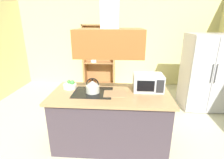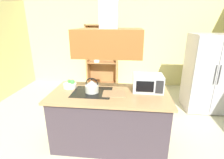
{
  "view_description": "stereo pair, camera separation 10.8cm",
  "coord_description": "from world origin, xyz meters",
  "px_view_note": "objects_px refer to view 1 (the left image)",
  "views": [
    {
      "loc": [
        0.22,
        -2.37,
        1.94
      ],
      "look_at": [
        0.03,
        0.38,
        1.0
      ],
      "focal_mm": 27.3,
      "sensor_mm": 36.0,
      "label": 1
    },
    {
      "loc": [
        0.33,
        -2.36,
        1.94
      ],
      "look_at": [
        0.03,
        0.38,
        1.0
      ],
      "focal_mm": 27.3,
      "sensor_mm": 36.0,
      "label": 2
    }
  ],
  "objects_px": {
    "kettle": "(93,87)",
    "cutting_board": "(115,94)",
    "microwave": "(148,82)",
    "fruit_bowl": "(70,85)",
    "refrigerator": "(205,72)",
    "dish_cabinet": "(99,59)"
  },
  "relations": [
    {
      "from": "microwave",
      "to": "dish_cabinet",
      "type": "bearing_deg",
      "value": 113.84
    },
    {
      "from": "cutting_board",
      "to": "kettle",
      "type": "bearing_deg",
      "value": 171.84
    },
    {
      "from": "microwave",
      "to": "fruit_bowl",
      "type": "bearing_deg",
      "value": -179.92
    },
    {
      "from": "refrigerator",
      "to": "cutting_board",
      "type": "distance_m",
      "value": 2.47
    },
    {
      "from": "dish_cabinet",
      "to": "cutting_board",
      "type": "height_order",
      "value": "dish_cabinet"
    },
    {
      "from": "fruit_bowl",
      "to": "refrigerator",
      "type": "bearing_deg",
      "value": 25.24
    },
    {
      "from": "kettle",
      "to": "cutting_board",
      "type": "height_order",
      "value": "kettle"
    },
    {
      "from": "dish_cabinet",
      "to": "cutting_board",
      "type": "bearing_deg",
      "value": -77.25
    },
    {
      "from": "dish_cabinet",
      "to": "microwave",
      "type": "height_order",
      "value": "dish_cabinet"
    },
    {
      "from": "refrigerator",
      "to": "dish_cabinet",
      "type": "xyz_separation_m",
      "value": [
        -2.6,
        1.31,
        -0.02
      ]
    },
    {
      "from": "refrigerator",
      "to": "cutting_board",
      "type": "relative_size",
      "value": 5.01
    },
    {
      "from": "cutting_board",
      "to": "fruit_bowl",
      "type": "xyz_separation_m",
      "value": [
        -0.75,
        0.21,
        0.04
      ]
    },
    {
      "from": "dish_cabinet",
      "to": "kettle",
      "type": "xyz_separation_m",
      "value": [
        0.29,
        -2.75,
        0.16
      ]
    },
    {
      "from": "dish_cabinet",
      "to": "fruit_bowl",
      "type": "distance_m",
      "value": 2.6
    },
    {
      "from": "cutting_board",
      "to": "fruit_bowl",
      "type": "height_order",
      "value": "fruit_bowl"
    },
    {
      "from": "dish_cabinet",
      "to": "microwave",
      "type": "bearing_deg",
      "value": -66.16
    },
    {
      "from": "cutting_board",
      "to": "fruit_bowl",
      "type": "bearing_deg",
      "value": 164.48
    },
    {
      "from": "fruit_bowl",
      "to": "kettle",
      "type": "bearing_deg",
      "value": -21.47
    },
    {
      "from": "dish_cabinet",
      "to": "microwave",
      "type": "relative_size",
      "value": 4.07
    },
    {
      "from": "microwave",
      "to": "fruit_bowl",
      "type": "distance_m",
      "value": 1.27
    },
    {
      "from": "kettle",
      "to": "microwave",
      "type": "bearing_deg",
      "value": 10.62
    },
    {
      "from": "cutting_board",
      "to": "refrigerator",
      "type": "bearing_deg",
      "value": 37.16
    }
  ]
}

